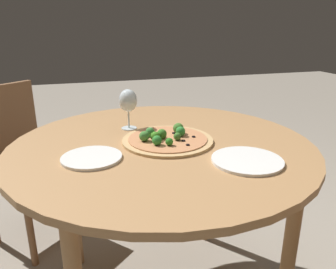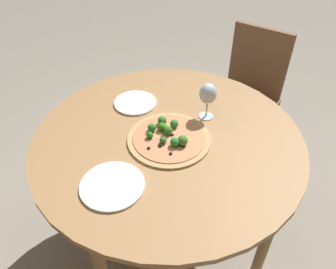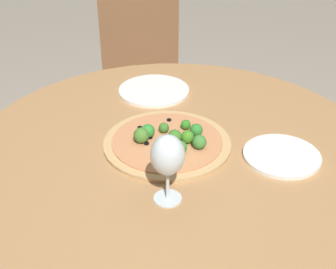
{
  "view_description": "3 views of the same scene",
  "coord_description": "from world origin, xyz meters",
  "px_view_note": "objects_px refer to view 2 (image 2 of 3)",
  "views": [
    {
      "loc": [
        0.32,
        1.15,
        1.21
      ],
      "look_at": [
        -0.02,
        0.0,
        0.8
      ],
      "focal_mm": 35.0,
      "sensor_mm": 36.0,
      "label": 1
    },
    {
      "loc": [
        -1.03,
        0.26,
        1.69
      ],
      "look_at": [
        -0.02,
        0.0,
        0.8
      ],
      "focal_mm": 35.0,
      "sensor_mm": 36.0,
      "label": 2
    },
    {
      "loc": [
        0.5,
        -0.95,
        1.47
      ],
      "look_at": [
        -0.02,
        0.0,
        0.8
      ],
      "focal_mm": 50.0,
      "sensor_mm": 36.0,
      "label": 3
    }
  ],
  "objects_px": {
    "wine_glass": "(208,94)",
    "plate_near": "(112,185)",
    "chair": "(247,94)",
    "plate_far": "(135,103)",
    "pizza": "(168,137)"
  },
  "relations": [
    {
      "from": "wine_glass",
      "to": "plate_far",
      "type": "height_order",
      "value": "wine_glass"
    },
    {
      "from": "chair",
      "to": "plate_near",
      "type": "distance_m",
      "value": 1.31
    },
    {
      "from": "chair",
      "to": "plate_far",
      "type": "distance_m",
      "value": 0.91
    },
    {
      "from": "plate_near",
      "to": "plate_far",
      "type": "xyz_separation_m",
      "value": [
        0.49,
        -0.17,
        0.0
      ]
    },
    {
      "from": "wine_glass",
      "to": "plate_near",
      "type": "distance_m",
      "value": 0.58
    },
    {
      "from": "pizza",
      "to": "plate_near",
      "type": "xyz_separation_m",
      "value": [
        -0.2,
        0.26,
        -0.01
      ]
    },
    {
      "from": "chair",
      "to": "wine_glass",
      "type": "xyz_separation_m",
      "value": [
        -0.52,
        0.5,
        0.41
      ]
    },
    {
      "from": "wine_glass",
      "to": "plate_far",
      "type": "bearing_deg",
      "value": 58.52
    },
    {
      "from": "wine_glass",
      "to": "chair",
      "type": "bearing_deg",
      "value": -43.45
    },
    {
      "from": "plate_far",
      "to": "plate_near",
      "type": "bearing_deg",
      "value": 160.76
    },
    {
      "from": "wine_glass",
      "to": "plate_far",
      "type": "relative_size",
      "value": 0.85
    },
    {
      "from": "plate_near",
      "to": "wine_glass",
      "type": "bearing_deg",
      "value": -56.49
    },
    {
      "from": "plate_far",
      "to": "wine_glass",
      "type": "bearing_deg",
      "value": -121.48
    },
    {
      "from": "chair",
      "to": "wine_glass",
      "type": "relative_size",
      "value": 5.13
    },
    {
      "from": "plate_near",
      "to": "plate_far",
      "type": "bearing_deg",
      "value": -19.24
    }
  ]
}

